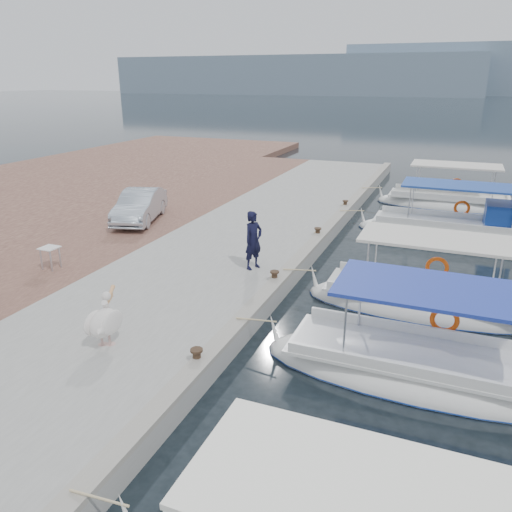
{
  "coord_description": "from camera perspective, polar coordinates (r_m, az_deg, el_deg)",
  "views": [
    {
      "loc": [
        4.42,
        -11.86,
        6.42
      ],
      "look_at": [
        -1.0,
        1.59,
        1.2
      ],
      "focal_mm": 35.0,
      "sensor_mm": 36.0,
      "label": 1
    }
  ],
  "objects": [
    {
      "name": "cobblestone_strip",
      "position": [
        21.83,
        -13.85,
        2.79
      ],
      "size": [
        4.0,
        40.0,
        0.5
      ],
      "primitive_type": "cube",
      "color": "brown",
      "rests_on": "ground"
    },
    {
      "name": "fishing_caique_b",
      "position": [
        12.13,
        18.61,
        -12.63
      ],
      "size": [
        7.45,
        2.4,
        2.83
      ],
      "color": "white",
      "rests_on": "ground"
    },
    {
      "name": "folding_table",
      "position": [
        17.5,
        -22.49,
        0.28
      ],
      "size": [
        0.55,
        0.55,
        0.73
      ],
      "color": "silver",
      "rests_on": "cobblestone_strip"
    },
    {
      "name": "ground",
      "position": [
        14.19,
        1.35,
        -7.11
      ],
      "size": [
        400.0,
        400.0,
        0.0
      ],
      "primitive_type": "plane",
      "color": "black",
      "rests_on": "ground"
    },
    {
      "name": "fishing_caique_d",
      "position": [
        22.89,
        21.71,
        2.55
      ],
      "size": [
        7.95,
        2.33,
        2.83
      ],
      "color": "white",
      "rests_on": "ground"
    },
    {
      "name": "quay_curb",
      "position": [
        18.44,
        6.22,
        1.15
      ],
      "size": [
        0.44,
        40.0,
        0.12
      ],
      "primitive_type": "cube",
      "color": "gray",
      "rests_on": "concrete_quay"
    },
    {
      "name": "mooring_bollards",
      "position": [
        15.3,
        2.13,
        -2.2
      ],
      "size": [
        0.28,
        20.28,
        0.33
      ],
      "color": "black",
      "rests_on": "concrete_quay"
    },
    {
      "name": "pelican",
      "position": [
        12.12,
        -16.97,
        -7.14
      ],
      "size": [
        0.88,
        1.5,
        1.18
      ],
      "color": "tan",
      "rests_on": "concrete_quay"
    },
    {
      "name": "parked_car",
      "position": [
        22.22,
        -13.16,
        5.61
      ],
      "size": [
        2.58,
        4.32,
        1.34
      ],
      "primitive_type": "imported",
      "rotation": [
        0.0,
        0.0,
        0.3
      ],
      "color": "#B0BBC9",
      "rests_on": "cobblestone_strip"
    },
    {
      "name": "fishing_caique_c",
      "position": [
        15.41,
        18.32,
        -5.4
      ],
      "size": [
        6.74,
        2.17,
        2.83
      ],
      "color": "white",
      "rests_on": "ground"
    },
    {
      "name": "concrete_quay",
      "position": [
        19.43,
        -1.72,
        1.26
      ],
      "size": [
        6.0,
        40.0,
        0.5
      ],
      "primitive_type": "cube",
      "color": "gray",
      "rests_on": "ground"
    },
    {
      "name": "fishing_caique_e",
      "position": [
        28.1,
        21.06,
        5.51
      ],
      "size": [
        7.27,
        2.35,
        2.83
      ],
      "color": "white",
      "rests_on": "ground"
    },
    {
      "name": "fisherman",
      "position": [
        16.07,
        -0.3,
        1.8
      ],
      "size": [
        0.7,
        0.83,
        1.92
      ],
      "primitive_type": "imported",
      "rotation": [
        0.0,
        0.0,
        1.15
      ],
      "color": "black",
      "rests_on": "concrete_quay"
    }
  ]
}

